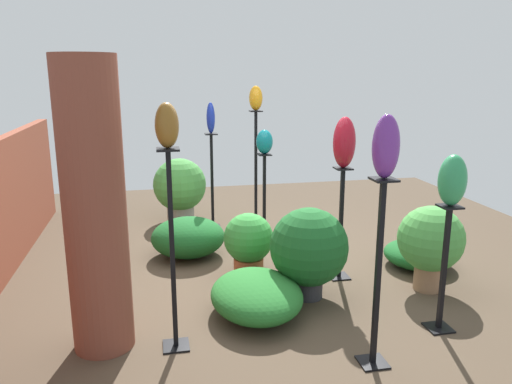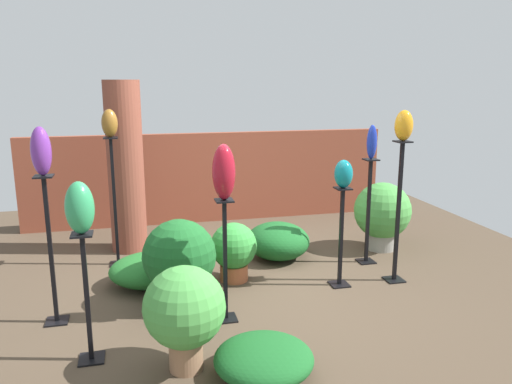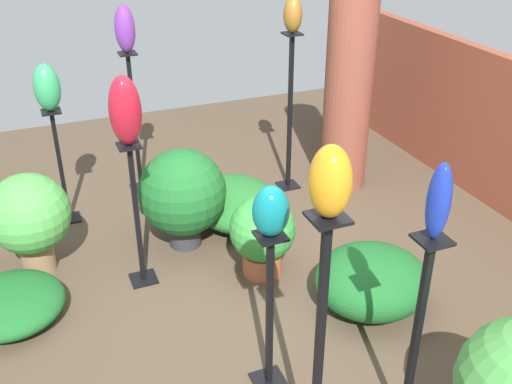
{
  "view_description": "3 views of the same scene",
  "coord_description": "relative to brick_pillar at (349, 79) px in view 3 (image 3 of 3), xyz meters",
  "views": [
    {
      "loc": [
        -4.89,
        1.06,
        2.07
      ],
      "look_at": [
        0.07,
        0.04,
        0.84
      ],
      "focal_mm": 35.0,
      "sensor_mm": 36.0,
      "label": 1
    },
    {
      "loc": [
        -1.11,
        -4.97,
        2.18
      ],
      "look_at": [
        0.19,
        0.38,
        0.94
      ],
      "focal_mm": 35.0,
      "sensor_mm": 36.0,
      "label": 2
    },
    {
      "loc": [
        3.48,
        -1.35,
        2.82
      ],
      "look_at": [
        -0.06,
        0.09,
        0.77
      ],
      "focal_mm": 42.0,
      "sensor_mm": 36.0,
      "label": 3
    }
  ],
  "objects": [
    {
      "name": "pedestal_bronze",
      "position": [
        -0.14,
        -0.54,
        -0.38
      ],
      "size": [
        0.2,
        0.2,
        1.54
      ],
      "color": "black",
      "rests_on": "ground"
    },
    {
      "name": "pedestal_violet",
      "position": [
        -0.65,
        -1.93,
        -0.46
      ],
      "size": [
        0.2,
        0.2,
        1.38
      ],
      "color": "black",
      "rests_on": "ground"
    },
    {
      "name": "potted_plant_near_pillar",
      "position": [
        1.13,
        -1.35,
        -0.73
      ],
      "size": [
        0.51,
        0.51,
        0.66
      ],
      "color": "#B25B38",
      "rests_on": "ground"
    },
    {
      "name": "pedestal_jade",
      "position": [
        -0.29,
        -2.67,
        -0.62
      ],
      "size": [
        0.2,
        0.2,
        1.05
      ],
      "color": "black",
      "rests_on": "ground"
    },
    {
      "name": "art_vase_ruby",
      "position": [
        0.87,
        -2.24,
        0.3
      ],
      "size": [
        0.2,
        0.22,
        0.5
      ],
      "primitive_type": "ellipsoid",
      "color": "maroon",
      "rests_on": "pedestal_ruby"
    },
    {
      "name": "pedestal_cobalt",
      "position": [
        2.81,
        -1.17,
        -0.51
      ],
      "size": [
        0.2,
        0.2,
        1.28
      ],
      "color": "black",
      "rests_on": "ground"
    },
    {
      "name": "potted_plant_mid_left",
      "position": [
        0.43,
        -2.98,
        -0.6
      ],
      "size": [
        0.63,
        0.63,
        0.83
      ],
      "color": "#936B4C",
      "rests_on": "ground"
    },
    {
      "name": "art_vase_violet",
      "position": [
        -0.65,
        -1.93,
        0.49
      ],
      "size": [
        0.17,
        0.18,
        0.42
      ],
      "primitive_type": "ellipsoid",
      "color": "#6B2D8C",
      "rests_on": "pedestal_violet"
    },
    {
      "name": "pedestal_amber",
      "position": [
        2.86,
        -1.78,
        -0.37
      ],
      "size": [
        0.2,
        0.2,
        1.56
      ],
      "color": "black",
      "rests_on": "ground"
    },
    {
      "name": "art_vase_teal",
      "position": [
        2.22,
        -1.75,
        0.14
      ],
      "size": [
        0.19,
        0.2,
        0.29
      ],
      "primitive_type": "ellipsoid",
      "color": "#0F727A",
      "rests_on": "pedestal_teal"
    },
    {
      "name": "pedestal_teal",
      "position": [
        2.22,
        -1.75,
        -0.6
      ],
      "size": [
        0.2,
        0.2,
        1.09
      ],
      "color": "black",
      "rests_on": "ground"
    },
    {
      "name": "art_vase_cobalt",
      "position": [
        2.81,
        -1.17,
        0.38
      ],
      "size": [
        0.12,
        0.11,
        0.4
      ],
      "primitive_type": "ellipsoid",
      "color": "#192D9E",
      "rests_on": "pedestal_cobalt"
    },
    {
      "name": "foliage_bed_east",
      "position": [
        0.99,
        -3.2,
        -0.96
      ],
      "size": [
        0.76,
        0.74,
        0.27
      ],
      "primitive_type": "ellipsoid",
      "color": "#195923",
      "rests_on": "ground"
    },
    {
      "name": "pedestal_ruby",
      "position": [
        0.87,
        -2.24,
        -0.57
      ],
      "size": [
        0.2,
        0.2,
        1.15
      ],
      "color": "black",
      "rests_on": "ground"
    },
    {
      "name": "ground_plane",
      "position": [
        1.24,
        -1.51,
        -1.09
      ],
      "size": [
        8.0,
        8.0,
        0.0
      ],
      "primitive_type": "plane",
      "color": "#4C3D2D"
    },
    {
      "name": "art_vase_bronze",
      "position": [
        -0.14,
        -0.54,
        0.61
      ],
      "size": [
        0.18,
        0.17,
        0.32
      ],
      "primitive_type": "ellipsoid",
      "color": "brown",
      "rests_on": "pedestal_bronze"
    },
    {
      "name": "foliage_bed_west",
      "position": [
        0.27,
        -1.26,
        -0.92
      ],
      "size": [
        0.98,
        0.8,
        0.34
      ],
      "primitive_type": "ellipsoid",
      "color": "#236B28",
      "rests_on": "ground"
    },
    {
      "name": "art_vase_amber",
      "position": [
        2.86,
        -1.78,
        0.63
      ],
      "size": [
        0.19,
        0.18,
        0.32
      ],
      "primitive_type": "ellipsoid",
      "color": "orange",
      "rests_on": "pedestal_amber"
    },
    {
      "name": "brick_pillar",
      "position": [
        0.0,
        0.0,
        0.0
      ],
      "size": [
        0.45,
        0.45,
        2.19
      ],
      "primitive_type": "cylinder",
      "color": "brown",
      "rests_on": "ground"
    },
    {
      "name": "art_vase_jade",
      "position": [
        -0.29,
        -2.67,
        0.16
      ],
      "size": [
        0.21,
        0.22,
        0.4
      ],
      "primitive_type": "ellipsoid",
      "color": "#2D9356",
      "rests_on": "pedestal_jade"
    },
    {
      "name": "potted_plant_walkway_edge",
      "position": [
        0.5,
        -1.79,
        -0.61
      ],
      "size": [
        0.73,
        0.73,
        0.86
      ],
      "color": "#2D2D33",
      "rests_on": "ground"
    },
    {
      "name": "foliage_bed_center",
      "position": [
        1.8,
        -0.77,
        -0.87
      ],
      "size": [
        0.79,
        0.84,
        0.45
      ],
      "primitive_type": "ellipsoid",
      "color": "#195923",
      "rests_on": "ground"
    }
  ]
}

